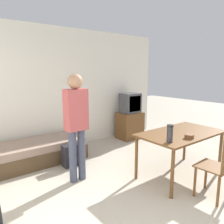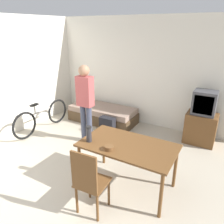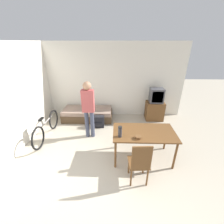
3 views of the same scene
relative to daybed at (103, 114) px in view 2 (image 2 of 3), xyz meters
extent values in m
plane|color=#B2A893|center=(0.77, -3.22, -0.21)|extent=(20.00, 20.00, 0.00)
cube|color=silver|center=(0.77, 0.51, 1.14)|extent=(5.53, 0.06, 2.70)
cube|color=silver|center=(-1.52, -1.37, 1.14)|extent=(0.06, 4.70, 2.70)
cube|color=#4C3823|center=(0.00, 0.00, -0.07)|extent=(1.81, 0.79, 0.28)
cube|color=gray|center=(0.00, 0.00, 0.14)|extent=(1.76, 0.77, 0.14)
cube|color=brown|center=(2.49, 0.09, 0.14)|extent=(0.64, 0.46, 0.69)
cube|color=#424247|center=(2.49, 0.09, 0.73)|extent=(0.47, 0.38, 0.51)
cube|color=black|center=(2.49, -0.10, 0.73)|extent=(0.38, 0.01, 0.40)
cube|color=brown|center=(1.73, -2.01, 0.54)|extent=(1.45, 0.83, 0.03)
cylinder|color=brown|center=(1.06, -2.37, 0.16)|extent=(0.05, 0.05, 0.73)
cylinder|color=brown|center=(2.40, -2.37, 0.16)|extent=(0.05, 0.05, 0.73)
cylinder|color=brown|center=(1.06, -1.66, 0.16)|extent=(0.05, 0.05, 0.73)
cylinder|color=brown|center=(2.40, -1.66, 0.16)|extent=(0.05, 0.05, 0.73)
cube|color=brown|center=(1.53, -2.69, 0.25)|extent=(0.43, 0.43, 0.02)
cube|color=brown|center=(1.54, -2.88, 0.53)|extent=(0.37, 0.05, 0.54)
cylinder|color=brown|center=(1.69, -2.52, 0.02)|extent=(0.04, 0.04, 0.45)
cylinder|color=brown|center=(1.36, -2.54, 0.02)|extent=(0.04, 0.04, 0.45)
cylinder|color=brown|center=(1.71, -2.84, 0.02)|extent=(0.04, 0.04, 0.45)
cylinder|color=brown|center=(1.38, -2.86, 0.02)|extent=(0.04, 0.04, 0.45)
torus|color=black|center=(-1.02, -0.66, 0.12)|extent=(0.05, 0.65, 0.65)
torus|color=black|center=(-1.02, -1.73, 0.12)|extent=(0.05, 0.65, 0.65)
cylinder|color=gray|center=(-1.02, -1.20, 0.29)|extent=(0.04, 0.83, 0.04)
cylinder|color=gray|center=(-1.02, -1.39, 0.39)|extent=(0.04, 0.04, 0.20)
cube|color=black|center=(-1.02, -1.39, 0.51)|extent=(0.08, 0.20, 0.04)
cylinder|color=#3D4256|center=(0.19, -1.12, 0.22)|extent=(0.12, 0.12, 0.85)
cylinder|color=#3D4256|center=(0.35, -1.12, 0.22)|extent=(0.12, 0.12, 0.85)
cube|color=#B24C4C|center=(0.27, -1.12, 0.96)|extent=(0.34, 0.20, 0.64)
sphere|color=#A87A5B|center=(0.27, -1.12, 1.40)|extent=(0.23, 0.23, 0.23)
cylinder|color=#2D2D33|center=(1.16, -2.22, 0.68)|extent=(0.09, 0.09, 0.26)
cylinder|color=black|center=(1.16, -2.22, 0.79)|extent=(0.09, 0.09, 0.03)
cylinder|color=brown|center=(1.55, -2.28, 0.58)|extent=(0.14, 0.14, 0.06)
cube|color=black|center=(0.47, -0.55, 0.00)|extent=(0.37, 0.18, 0.41)
cube|color=black|center=(0.47, -0.65, -0.06)|extent=(0.26, 0.03, 0.14)
camera|label=1|loc=(-1.29, -4.08, 1.55)|focal=35.00mm
camera|label=2|loc=(2.97, -4.65, 2.22)|focal=35.00mm
camera|label=3|loc=(1.07, -5.00, 2.48)|focal=24.00mm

